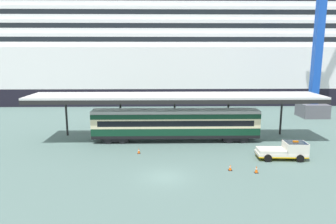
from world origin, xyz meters
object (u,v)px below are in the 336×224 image
Objects in this scene: traffic_cone_near at (139,151)px; train_carriage at (176,124)px; cruise_ship at (145,49)px; traffic_cone_mid at (230,168)px; traffic_cone_far at (256,169)px; service_truck at (286,150)px; dockside_crane at (324,14)px.

train_carriage is at bearing 48.61° from traffic_cone_near.
traffic_cone_mid is (10.74, -51.49, -11.77)m from cruise_ship.
train_carriage is (5.87, -41.14, -9.76)m from cruise_ship.
train_carriage reaches higher than traffic_cone_far.
service_truck is 31.00m from dockside_crane.
service_truck is 8.76× the size of traffic_cone_near.
traffic_cone_far is at bearing -125.18° from dockside_crane.
train_carriage is at bearing -149.63° from dockside_crane.
service_truck is at bearing 25.64° from traffic_cone_mid.
traffic_cone_mid is at bearing -78.22° from cruise_ship.
traffic_cone_far reaches higher than traffic_cone_near.
traffic_cone_far is (2.35, -0.68, 0.05)m from traffic_cone_mid.
traffic_cone_near is 1.02× the size of traffic_cone_mid.
traffic_cone_near is at bearing 152.35° from traffic_cone_far.
traffic_cone_far is at bearing -138.13° from service_truck.
dockside_crane reaches higher than traffic_cone_mid.
cruise_ship reaches higher than service_truck.
cruise_ship is 52.51m from service_truck.
traffic_cone_mid is 0.85× the size of traffic_cone_far.
train_carriage is 34.89× the size of traffic_cone_near.
dockside_crane is at bearing 50.77° from traffic_cone_mid.
traffic_cone_far reaches higher than traffic_cone_mid.
service_truck is 7.45m from traffic_cone_mid.
service_truck is 8.92× the size of traffic_cone_mid.
service_truck reaches higher than traffic_cone_far.
cruise_ship is 41.27m from dockside_crane.
cruise_ship reaches higher than traffic_cone_near.
traffic_cone_near is at bearing -88.13° from cruise_ship.
dockside_crane is (29.90, 19.92, 17.34)m from traffic_cone_near.
train_carriage is at bearing -81.87° from cruise_ship.
dockside_crane is at bearing 30.37° from train_carriage.
train_carriage is 35.53× the size of traffic_cone_mid.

